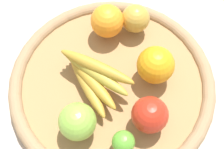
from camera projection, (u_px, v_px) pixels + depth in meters
ground_plane at (112, 86)px, 0.73m from camera, size 2.40×2.40×0.00m
basket at (112, 83)px, 0.71m from camera, size 0.48×0.48×0.04m
apple_2 at (150, 115)px, 0.61m from camera, size 0.11×0.11×0.08m
apple_0 at (136, 18)px, 0.73m from camera, size 0.10×0.10×0.07m
orange_0 at (107, 21)px, 0.72m from camera, size 0.11×0.11×0.08m
banana_bunch at (92, 76)px, 0.66m from camera, size 0.18×0.11×0.06m
orange_1 at (156, 65)px, 0.66m from camera, size 0.11×0.11×0.08m
lime_0 at (123, 142)px, 0.60m from camera, size 0.07×0.07×0.05m
apple_1 at (77, 122)px, 0.61m from camera, size 0.11×0.11×0.08m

